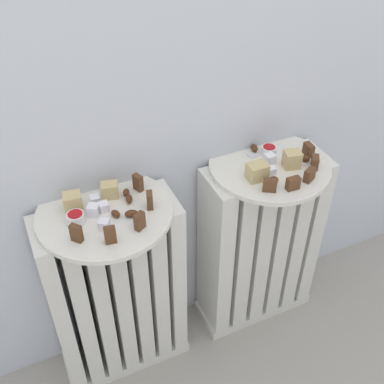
% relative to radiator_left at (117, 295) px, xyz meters
% --- Properties ---
extents(radiator_left, '(0.35, 0.14, 0.56)m').
position_rel_radiator_left_xyz_m(radiator_left, '(0.00, 0.00, 0.00)').
color(radiator_left, silver).
rests_on(radiator_left, ground_plane).
extents(radiator_right, '(0.35, 0.14, 0.56)m').
position_rel_radiator_left_xyz_m(radiator_right, '(0.43, -0.00, 0.00)').
color(radiator_right, silver).
rests_on(radiator_right, ground_plane).
extents(plate_left, '(0.31, 0.31, 0.01)m').
position_rel_radiator_left_xyz_m(plate_left, '(0.00, 0.00, 0.29)').
color(plate_left, silver).
rests_on(plate_left, radiator_left).
extents(plate_right, '(0.31, 0.31, 0.01)m').
position_rel_radiator_left_xyz_m(plate_right, '(0.43, 0.00, 0.29)').
color(plate_right, silver).
rests_on(plate_right, radiator_right).
extents(dark_cake_slice_left_0, '(0.03, 0.03, 0.04)m').
position_rel_radiator_left_xyz_m(dark_cake_slice_left_0, '(-0.08, -0.07, 0.32)').
color(dark_cake_slice_left_0, '#56351E').
rests_on(dark_cake_slice_left_0, plate_left).
extents(dark_cake_slice_left_1, '(0.03, 0.02, 0.04)m').
position_rel_radiator_left_xyz_m(dark_cake_slice_left_1, '(-0.02, -0.10, 0.32)').
color(dark_cake_slice_left_1, '#56351E').
rests_on(dark_cake_slice_left_1, plate_left).
extents(dark_cake_slice_left_2, '(0.03, 0.02, 0.04)m').
position_rel_radiator_left_xyz_m(dark_cake_slice_left_2, '(0.05, -0.09, 0.32)').
color(dark_cake_slice_left_2, '#56351E').
rests_on(dark_cake_slice_left_2, plate_left).
extents(dark_cake_slice_left_3, '(0.02, 0.03, 0.04)m').
position_rel_radiator_left_xyz_m(dark_cake_slice_left_3, '(0.10, -0.03, 0.32)').
color(dark_cake_slice_left_3, '#56351E').
rests_on(dark_cake_slice_left_3, plate_left).
extents(dark_cake_slice_left_4, '(0.02, 0.03, 0.04)m').
position_rel_radiator_left_xyz_m(dark_cake_slice_left_4, '(0.10, 0.04, 0.32)').
color(dark_cake_slice_left_4, '#56351E').
rests_on(dark_cake_slice_left_4, plate_left).
extents(marble_cake_slice_left_0, '(0.04, 0.04, 0.04)m').
position_rel_radiator_left_xyz_m(marble_cake_slice_left_0, '(0.03, 0.04, 0.31)').
color(marble_cake_slice_left_0, tan).
rests_on(marble_cake_slice_left_0, plate_left).
extents(marble_cake_slice_left_1, '(0.04, 0.04, 0.04)m').
position_rel_radiator_left_xyz_m(marble_cake_slice_left_1, '(-0.06, 0.03, 0.32)').
color(marble_cake_slice_left_1, tan).
rests_on(marble_cake_slice_left_1, plate_left).
extents(turkish_delight_left_0, '(0.02, 0.02, 0.02)m').
position_rel_radiator_left_xyz_m(turkish_delight_left_0, '(-0.01, 0.03, 0.31)').
color(turkish_delight_left_0, white).
rests_on(turkish_delight_left_0, plate_left).
extents(turkish_delight_left_1, '(0.02, 0.02, 0.02)m').
position_rel_radiator_left_xyz_m(turkish_delight_left_1, '(0.00, 0.00, 0.31)').
color(turkish_delight_left_1, white).
rests_on(turkish_delight_left_1, plate_left).
extents(turkish_delight_left_2, '(0.03, 0.03, 0.02)m').
position_rel_radiator_left_xyz_m(turkish_delight_left_2, '(-0.02, -0.06, 0.31)').
color(turkish_delight_left_2, white).
rests_on(turkish_delight_left_2, plate_left).
extents(turkish_delight_left_3, '(0.03, 0.03, 0.03)m').
position_rel_radiator_left_xyz_m(turkish_delight_left_3, '(-0.02, -0.00, 0.31)').
color(turkish_delight_left_3, white).
rests_on(turkish_delight_left_3, plate_left).
extents(medjool_date_left_0, '(0.02, 0.03, 0.02)m').
position_rel_radiator_left_xyz_m(medjool_date_left_0, '(0.06, 0.03, 0.30)').
color(medjool_date_left_0, '#4C2814').
rests_on(medjool_date_left_0, plate_left).
extents(medjool_date_left_1, '(0.02, 0.03, 0.02)m').
position_rel_radiator_left_xyz_m(medjool_date_left_1, '(0.06, 0.01, 0.30)').
color(medjool_date_left_1, '#4C2814').
rests_on(medjool_date_left_1, plate_left).
extents(medjool_date_left_2, '(0.03, 0.02, 0.02)m').
position_rel_radiator_left_xyz_m(medjool_date_left_2, '(0.05, -0.04, 0.30)').
color(medjool_date_left_2, '#4C2814').
rests_on(medjool_date_left_2, plate_left).
extents(medjool_date_left_3, '(0.02, 0.03, 0.02)m').
position_rel_radiator_left_xyz_m(medjool_date_left_3, '(0.02, -0.03, 0.30)').
color(medjool_date_left_3, '#4C2814').
rests_on(medjool_date_left_3, plate_left).
extents(jam_bowl_left, '(0.04, 0.04, 0.03)m').
position_rel_radiator_left_xyz_m(jam_bowl_left, '(-0.07, -0.01, 0.31)').
color(jam_bowl_left, white).
rests_on(jam_bowl_left, plate_left).
extents(dark_cake_slice_right_0, '(0.04, 0.03, 0.03)m').
position_rel_radiator_left_xyz_m(dark_cake_slice_right_0, '(0.37, -0.09, 0.31)').
color(dark_cake_slice_right_0, '#56351E').
rests_on(dark_cake_slice_right_0, plate_right).
extents(dark_cake_slice_right_1, '(0.03, 0.02, 0.03)m').
position_rel_radiator_left_xyz_m(dark_cake_slice_right_1, '(0.43, -0.11, 0.31)').
color(dark_cake_slice_right_1, '#56351E').
rests_on(dark_cake_slice_right_1, plate_right).
extents(dark_cake_slice_right_2, '(0.04, 0.03, 0.03)m').
position_rel_radiator_left_xyz_m(dark_cake_slice_right_2, '(0.48, -0.10, 0.31)').
color(dark_cake_slice_right_2, '#56351E').
rests_on(dark_cake_slice_right_2, plate_right).
extents(dark_cake_slice_right_3, '(0.03, 0.04, 0.03)m').
position_rel_radiator_left_xyz_m(dark_cake_slice_right_3, '(0.52, -0.06, 0.31)').
color(dark_cake_slice_right_3, '#56351E').
rests_on(dark_cake_slice_right_3, plate_right).
extents(dark_cake_slice_right_4, '(0.02, 0.03, 0.03)m').
position_rel_radiator_left_xyz_m(dark_cake_slice_right_4, '(0.54, -0.01, 0.31)').
color(dark_cake_slice_right_4, '#56351E').
rests_on(dark_cake_slice_right_4, plate_right).
extents(marble_cake_slice_right_0, '(0.05, 0.04, 0.04)m').
position_rel_radiator_left_xyz_m(marble_cake_slice_right_0, '(0.48, -0.03, 0.32)').
color(marble_cake_slice_right_0, tan).
rests_on(marble_cake_slice_right_0, plate_right).
extents(marble_cake_slice_right_1, '(0.05, 0.04, 0.04)m').
position_rel_radiator_left_xyz_m(marble_cake_slice_right_1, '(0.37, -0.04, 0.32)').
color(marble_cake_slice_right_1, tan).
rests_on(marble_cake_slice_right_1, plate_right).
extents(turkish_delight_right_0, '(0.03, 0.03, 0.02)m').
position_rel_radiator_left_xyz_m(turkish_delight_right_0, '(0.43, 0.00, 0.31)').
color(turkish_delight_right_0, white).
rests_on(turkish_delight_right_0, plate_right).
extents(turkish_delight_right_1, '(0.02, 0.02, 0.02)m').
position_rel_radiator_left_xyz_m(turkish_delight_right_1, '(0.41, -0.04, 0.31)').
color(turkish_delight_right_1, white).
rests_on(turkish_delight_right_1, plate_right).
extents(medjool_date_right_0, '(0.03, 0.03, 0.02)m').
position_rel_radiator_left_xyz_m(medjool_date_right_0, '(0.40, -0.07, 0.31)').
color(medjool_date_right_0, '#4C2814').
rests_on(medjool_date_right_0, plate_right).
extents(medjool_date_right_1, '(0.03, 0.03, 0.02)m').
position_rel_radiator_left_xyz_m(medjool_date_right_1, '(0.43, 0.07, 0.30)').
color(medjool_date_right_1, '#4C2814').
rests_on(medjool_date_right_1, plate_right).
extents(medjool_date_right_2, '(0.02, 0.03, 0.02)m').
position_rel_radiator_left_xyz_m(medjool_date_right_2, '(0.52, -0.03, 0.31)').
color(medjool_date_right_2, '#4C2814').
rests_on(medjool_date_right_2, plate_right).
extents(jam_bowl_right, '(0.04, 0.04, 0.02)m').
position_rel_radiator_left_xyz_m(jam_bowl_right, '(0.45, 0.04, 0.31)').
color(jam_bowl_right, white).
rests_on(jam_bowl_right, plate_right).
extents(fork, '(0.03, 0.10, 0.00)m').
position_rel_radiator_left_xyz_m(fork, '(0.41, 0.02, 0.30)').
color(fork, silver).
rests_on(fork, plate_right).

